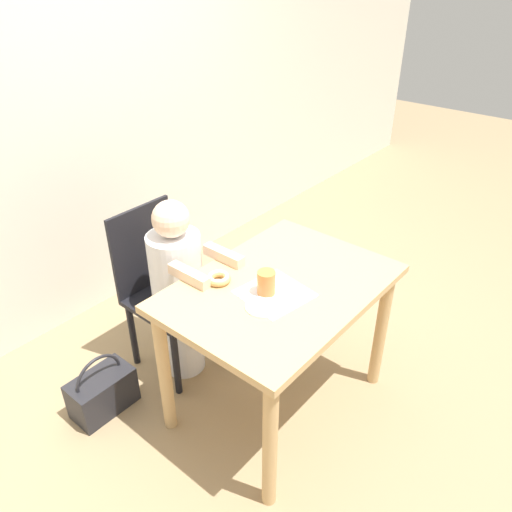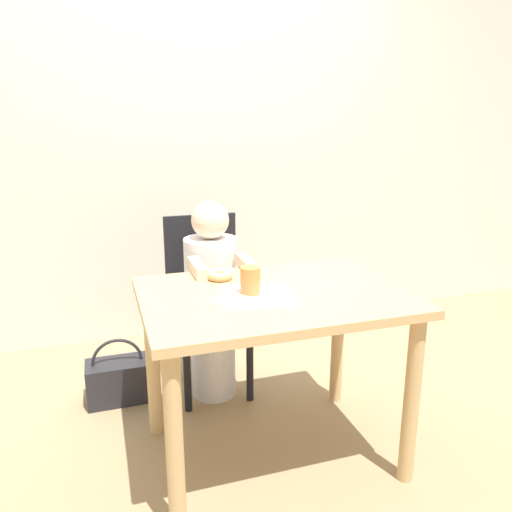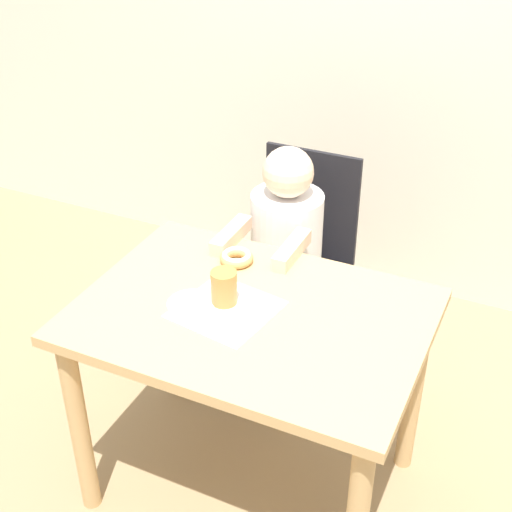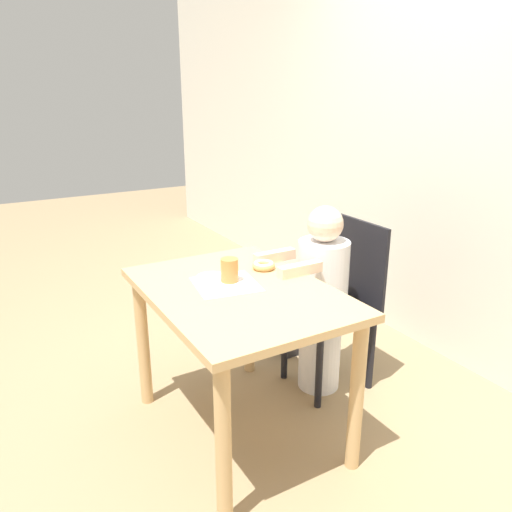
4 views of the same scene
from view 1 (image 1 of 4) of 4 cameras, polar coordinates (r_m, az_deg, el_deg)
ground_plane at (r=2.67m, az=2.40°, el=-16.19°), size 12.00×12.00×0.00m
wall_back at (r=2.97m, az=-20.18°, el=15.63°), size 8.00×0.05×2.50m
dining_table at (r=2.26m, az=2.74°, el=-5.73°), size 1.02×0.73×0.73m
chair at (r=2.66m, az=-10.56°, el=-3.89°), size 0.38×0.41×0.90m
child_figure at (r=2.56m, az=-8.83°, el=-4.07°), size 0.27×0.47×1.00m
donut at (r=2.20m, az=-4.31°, el=-2.53°), size 0.11×0.11×0.04m
napkin at (r=2.13m, az=2.14°, el=-4.30°), size 0.31×0.31×0.00m
handbag at (r=2.66m, az=-17.16°, el=-14.60°), size 0.31×0.18×0.33m
cup at (r=2.10m, az=1.19°, el=-3.09°), size 0.08×0.08×0.11m
plate at (r=2.05m, az=0.74°, el=-5.81°), size 0.14×0.14×0.01m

